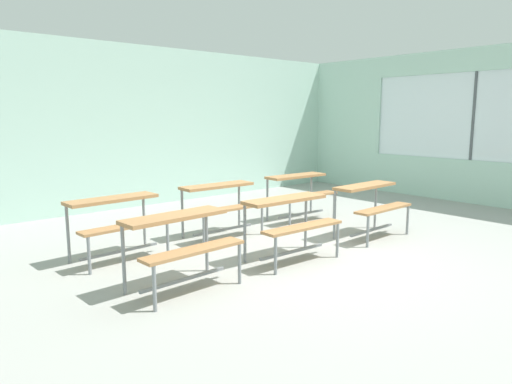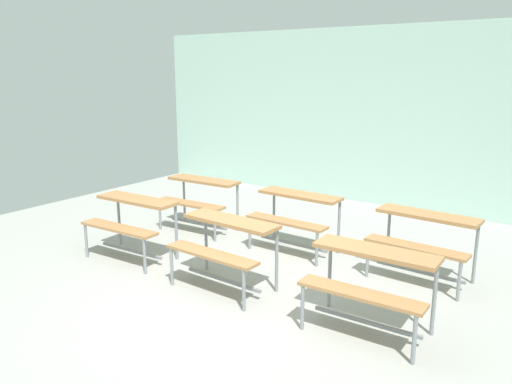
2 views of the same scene
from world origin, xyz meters
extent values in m
cube|color=#9E9E99|center=(0.00, 0.00, -0.03)|extent=(10.00, 9.00, 0.05)
cube|color=silver|center=(0.00, 4.50, 1.50)|extent=(10.00, 0.12, 3.00)
cube|color=silver|center=(5.00, 0.00, 0.42)|extent=(0.12, 9.00, 0.85)
cube|color=silver|center=(5.00, 0.00, 2.77)|extent=(0.12, 9.00, 0.45)
cube|color=silver|center=(5.00, 3.55, 1.70)|extent=(0.12, 1.90, 1.70)
cube|color=white|center=(5.00, 0.50, 1.70)|extent=(0.02, 4.20, 1.70)
cube|color=#4C5156|center=(5.00, 0.50, 1.70)|extent=(0.06, 0.05, 1.70)
cube|color=#A87547|center=(-1.78, 0.36, 0.72)|extent=(1.11, 0.37, 0.04)
cube|color=#A87547|center=(-1.77, 0.04, 0.44)|extent=(1.11, 0.27, 0.03)
cylinder|color=gray|center=(-2.29, 0.47, 0.36)|extent=(0.04, 0.04, 0.72)
cylinder|color=gray|center=(-1.29, 0.52, 0.36)|extent=(0.04, 0.04, 0.72)
cylinder|color=gray|center=(-2.26, -0.08, 0.22)|extent=(0.04, 0.04, 0.44)
cylinder|color=gray|center=(-1.26, -0.03, 0.22)|extent=(0.04, 0.04, 0.44)
cube|color=gray|center=(-1.78, 0.22, 0.10)|extent=(1.00, 0.08, 0.03)
cube|color=#A87547|center=(-0.28, 0.32, 0.72)|extent=(1.11, 0.36, 0.04)
cube|color=#A87547|center=(-0.29, 0.00, 0.44)|extent=(1.11, 0.26, 0.03)
cylinder|color=gray|center=(-0.77, 0.48, 0.36)|extent=(0.04, 0.04, 0.72)
cylinder|color=gray|center=(0.23, 0.44, 0.36)|extent=(0.04, 0.04, 0.72)
cylinder|color=gray|center=(-0.80, -0.07, 0.22)|extent=(0.04, 0.04, 0.44)
cylinder|color=gray|center=(0.20, -0.11, 0.22)|extent=(0.04, 0.04, 0.44)
cube|color=gray|center=(-0.29, 0.18, 0.10)|extent=(1.00, 0.07, 0.03)
cube|color=#A87547|center=(1.33, 0.33, 0.72)|extent=(1.11, 0.35, 0.04)
cube|color=#A87547|center=(1.34, 0.01, 0.44)|extent=(1.10, 0.25, 0.03)
cylinder|color=gray|center=(0.83, 0.46, 0.36)|extent=(0.04, 0.04, 0.72)
cylinder|color=gray|center=(1.83, 0.48, 0.36)|extent=(0.04, 0.04, 0.72)
cylinder|color=gray|center=(0.84, -0.09, 0.22)|extent=(0.04, 0.04, 0.44)
cylinder|color=gray|center=(1.84, -0.07, 0.22)|extent=(0.04, 0.04, 0.44)
cube|color=gray|center=(1.34, 0.19, 0.10)|extent=(1.00, 0.06, 0.03)
cube|color=#A87547|center=(-1.85, 1.69, 0.72)|extent=(1.11, 0.37, 0.04)
cube|color=#A87547|center=(-1.83, 1.37, 0.44)|extent=(1.11, 0.27, 0.03)
cylinder|color=gray|center=(-2.36, 1.80, 0.36)|extent=(0.04, 0.04, 0.72)
cylinder|color=gray|center=(-1.36, 1.85, 0.36)|extent=(0.04, 0.04, 0.72)
cylinder|color=gray|center=(-2.33, 1.25, 0.22)|extent=(0.04, 0.04, 0.44)
cylinder|color=gray|center=(-1.33, 1.30, 0.22)|extent=(0.04, 0.04, 0.44)
cube|color=gray|center=(-1.84, 1.55, 0.10)|extent=(1.00, 0.08, 0.03)
cube|color=#A87547|center=(-0.26, 1.73, 0.72)|extent=(1.11, 0.35, 0.04)
cube|color=#A87547|center=(-0.26, 1.41, 0.44)|extent=(1.11, 0.25, 0.03)
cylinder|color=gray|center=(-0.75, 1.89, 0.36)|extent=(0.04, 0.04, 0.72)
cylinder|color=gray|center=(0.25, 1.86, 0.36)|extent=(0.04, 0.04, 0.72)
cylinder|color=gray|center=(-0.77, 1.34, 0.22)|extent=(0.04, 0.04, 0.44)
cylinder|color=gray|center=(0.23, 1.31, 0.22)|extent=(0.04, 0.04, 0.44)
cube|color=gray|center=(-0.26, 1.59, 0.10)|extent=(1.00, 0.06, 0.03)
cube|color=#A87547|center=(1.37, 1.74, 0.72)|extent=(1.11, 0.37, 0.04)
cube|color=#A87547|center=(1.36, 1.42, 0.44)|extent=(1.11, 0.27, 0.03)
cylinder|color=gray|center=(0.88, 1.91, 0.36)|extent=(0.04, 0.04, 0.72)
cylinder|color=gray|center=(1.88, 1.86, 0.36)|extent=(0.04, 0.04, 0.72)
cylinder|color=gray|center=(0.85, 1.36, 0.22)|extent=(0.04, 0.04, 0.44)
cylinder|color=gray|center=(1.85, 1.31, 0.22)|extent=(0.04, 0.04, 0.44)
cube|color=gray|center=(1.36, 1.60, 0.10)|extent=(1.00, 0.08, 0.03)
camera|label=1|loc=(-4.11, -3.58, 1.72)|focal=32.40mm
camera|label=2|loc=(2.86, -3.69, 2.27)|focal=35.11mm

